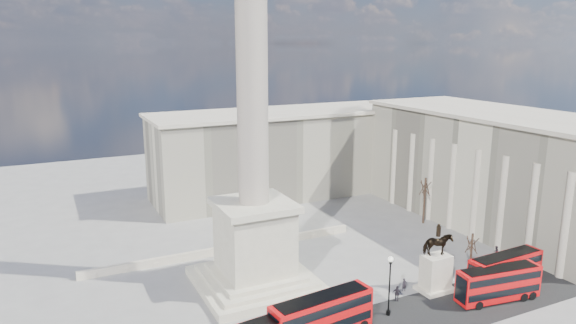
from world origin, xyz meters
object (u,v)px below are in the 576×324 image
Objects in this scene: equestrian_statue at (436,268)px; pedestrian_standing at (496,252)px; victorian_lamp at (390,281)px; pedestrian_crossing at (397,294)px; pedestrian_walking at (404,285)px; red_bus_d at (505,270)px; nelsons_column at (254,185)px; red_bus_c at (499,284)px; red_bus_b at (322,316)px.

pedestrian_standing is at bearing 15.04° from equestrian_statue.
victorian_lamp is 0.81× the size of equestrian_statue.
pedestrian_crossing is (-20.12, -3.99, 0.06)m from pedestrian_standing.
red_bus_d is at bearing -12.59° from pedestrian_walking.
nelsons_column is 4.77× the size of red_bus_c.
victorian_lamp is 7.18m from pedestrian_walking.
red_bus_b is 1.66× the size of victorian_lamp.
pedestrian_crossing is at bearing -136.44° from pedestrian_walking.
pedestrian_walking is 17.94m from pedestrian_standing.
pedestrian_standing is at bearing 6.00° from red_bus_b.
equestrian_statue is (-8.41, 2.94, 0.75)m from red_bus_d.
red_bus_b reaches higher than red_bus_d.
victorian_lamp is at bearing -135.59° from pedestrian_walking.
victorian_lamp reaches higher than red_bus_b.
red_bus_b is 32.49m from pedestrian_standing.
red_bus_b is 8.97m from victorian_lamp.
red_bus_b is at bearing -170.41° from equestrian_statue.
nelsons_column is at bearing 151.07° from red_bus_d.
pedestrian_standing is at bearing 46.56° from red_bus_d.
equestrian_statue reaches higher than red_bus_c.
equestrian_statue reaches higher than pedestrian_standing.
equestrian_statue is 15.03m from pedestrian_standing.
pedestrian_standing is (5.96, 6.80, -1.36)m from red_bus_d.
red_bus_b is 12.04m from pedestrian_crossing.
pedestrian_crossing is at bearing 37.00° from victorian_lamp.
red_bus_c is at bearing -33.88° from nelsons_column.
red_bus_d is at bearing 39.78° from red_bus_c.
pedestrian_walking is at bearing 11.66° from red_bus_b.
victorian_lamp is (8.79, 0.67, 1.67)m from red_bus_b.
red_bus_b is at bearing -154.15° from pedestrian_walking.
victorian_lamp is at bearing -16.43° from pedestrian_standing.
pedestrian_crossing is at bearing -39.63° from nelsons_column.
red_bus_c is at bearing -153.19° from pedestrian_crossing.
pedestrian_walking is 0.86× the size of pedestrian_crossing.
red_bus_c is at bearing -12.21° from victorian_lamp.
pedestrian_crossing is (13.32, -11.03, -11.97)m from nelsons_column.
red_bus_c is 6.44× the size of pedestrian_walking.
nelsons_column is 4.34× the size of red_bus_b.
pedestrian_standing is at bearing 15.56° from pedestrian_walking.
pedestrian_crossing reaches higher than pedestrian_standing.
nelsons_column is 17.46m from red_bus_b.
nelsons_column is 30.76m from red_bus_c.
victorian_lamp is at bearing -1.70° from red_bus_b.
red_bus_c is (23.93, -16.07, -10.74)m from nelsons_column.
equestrian_statue reaches higher than pedestrian_walking.
pedestrian_crossing is (11.62, 2.80, -1.46)m from red_bus_b.
victorian_lamp is 23.96m from pedestrian_standing.
equestrian_statue is at bearing -29.75° from nelsons_column.
red_bus_d is 6.54× the size of pedestrian_walking.
equestrian_statue is 4.55× the size of pedestrian_crossing.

